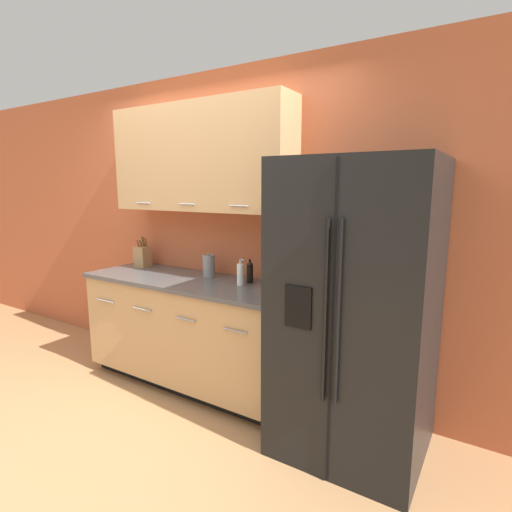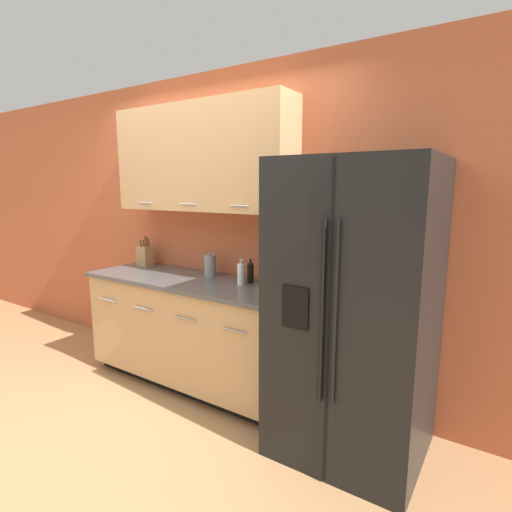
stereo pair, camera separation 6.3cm
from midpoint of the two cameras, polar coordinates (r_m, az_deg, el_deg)
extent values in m
plane|color=#B27F51|center=(3.05, -23.52, -24.00)|extent=(14.00, 14.00, 0.00)
cube|color=#BC5B38|center=(3.52, -6.24, 3.93)|extent=(10.00, 0.05, 2.60)
cube|color=tan|center=(3.37, -8.60, 13.66)|extent=(1.66, 0.32, 0.85)
cylinder|color=#99999E|center=(3.59, -16.36, 7.30)|extent=(0.16, 0.01, 0.01)
cylinder|color=#99999E|center=(3.24, -10.42, 7.29)|extent=(0.16, 0.01, 0.01)
cylinder|color=#99999E|center=(2.92, -3.12, 7.17)|extent=(0.16, 0.01, 0.01)
cube|color=black|center=(3.65, -9.09, -16.52)|extent=(1.83, 0.54, 0.09)
cube|color=tan|center=(3.45, -9.74, -10.20)|extent=(1.87, 0.62, 0.79)
cube|color=#4C4C4C|center=(3.32, -10.08, -3.56)|extent=(1.89, 0.64, 0.03)
cylinder|color=#99999E|center=(3.66, -21.19, -6.00)|extent=(0.20, 0.01, 0.01)
cylinder|color=#99999E|center=(3.32, -16.49, -7.33)|extent=(0.20, 0.01, 0.01)
cylinder|color=#99999E|center=(3.01, -10.75, -8.88)|extent=(0.20, 0.01, 0.01)
cylinder|color=#99999E|center=(2.74, -3.72, -10.63)|extent=(0.20, 0.01, 0.01)
cube|color=black|center=(2.55, 13.40, -7.50)|extent=(0.89, 0.80, 1.83)
cube|color=black|center=(2.19, 9.94, -10.32)|extent=(0.01, 0.01, 1.79)
cylinder|color=black|center=(2.16, 9.01, -8.01)|extent=(0.02, 0.02, 1.01)
cylinder|color=black|center=(2.13, 10.75, -8.27)|extent=(0.02, 0.02, 1.01)
cube|color=black|center=(2.23, 5.22, -7.30)|extent=(0.16, 0.01, 0.24)
cube|color=#A87A4C|center=(3.92, -16.35, -0.08)|extent=(0.13, 0.11, 0.19)
cylinder|color=brown|center=(3.94, -16.59, 1.76)|extent=(0.02, 0.03, 0.06)
cylinder|color=brown|center=(3.91, -16.96, 1.73)|extent=(0.01, 0.03, 0.06)
cylinder|color=brown|center=(3.91, -16.26, 2.00)|extent=(0.02, 0.04, 0.10)
cylinder|color=brown|center=(3.89, -16.62, 1.72)|extent=(0.02, 0.03, 0.07)
cylinder|color=brown|center=(3.88, -15.91, 1.91)|extent=(0.02, 0.03, 0.09)
cylinder|color=black|center=(2.97, 3.44, -2.85)|extent=(0.07, 0.07, 0.19)
sphere|color=black|center=(2.95, 3.46, -0.84)|extent=(0.07, 0.07, 0.07)
cylinder|color=black|center=(2.95, 3.47, -0.47)|extent=(0.02, 0.02, 0.06)
cylinder|color=black|center=(2.94, 3.48, 0.29)|extent=(0.03, 0.03, 0.02)
cylinder|color=white|center=(3.06, -2.81, -2.66)|extent=(0.06, 0.06, 0.16)
cylinder|color=#B2B2B5|center=(3.04, -2.83, -0.84)|extent=(0.02, 0.02, 0.04)
cylinder|color=#B2B2B5|center=(3.03, -2.57, -0.55)|extent=(0.03, 0.01, 0.01)
cylinder|color=black|center=(3.14, -1.46, -2.66)|extent=(0.05, 0.05, 0.13)
sphere|color=black|center=(3.12, -1.46, -1.32)|extent=(0.05, 0.05, 0.05)
cylinder|color=black|center=(3.12, -1.46, -1.08)|extent=(0.02, 0.02, 0.04)
cylinder|color=black|center=(3.11, -1.47, -0.57)|extent=(0.02, 0.02, 0.01)
cylinder|color=gray|center=(3.37, -7.27, -1.50)|extent=(0.10, 0.10, 0.17)
cylinder|color=gray|center=(3.35, -7.31, 0.05)|extent=(0.10, 0.10, 0.01)
sphere|color=gray|center=(3.35, -7.31, 0.25)|extent=(0.02, 0.02, 0.02)
camera|label=1|loc=(0.03, -90.62, -0.11)|focal=28.00mm
camera|label=2|loc=(0.03, 89.38, 0.11)|focal=28.00mm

